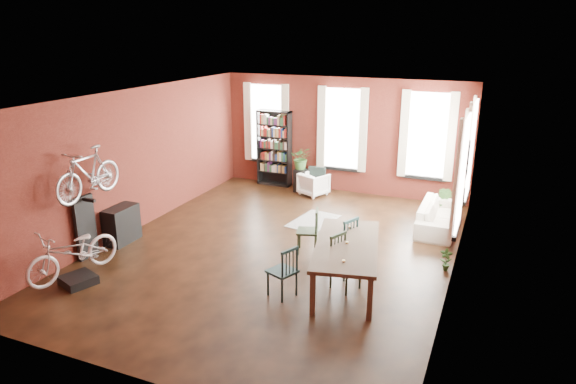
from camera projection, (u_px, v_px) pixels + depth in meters
The scene contains 19 objects.
room at pixel (300, 146), 10.58m from camera, with size 9.00×9.04×3.22m.
dining_table at pixel (346, 264), 9.21m from camera, with size 1.09×2.39×0.81m, color #4D3D2E.
dining_chair_a at pixel (282, 271), 8.83m from camera, with size 0.43×0.43×0.93m, color #173133.
dining_chair_b at pixel (308, 231), 10.57m from camera, with size 0.43×0.43×0.93m, color #21301C.
dining_chair_c at pixel (346, 263), 9.07m from camera, with size 0.46×0.46×0.99m, color black.
dining_chair_d at pixel (358, 247), 9.69m from camera, with size 0.47×0.47×1.01m, color #1B3B3C.
bookshelf at pixel (274, 148), 14.96m from camera, with size 1.00×0.32×2.20m, color black.
white_armchair at pixel (314, 183), 14.25m from camera, with size 0.68×0.63×0.70m, color white.
cream_sofa at pixel (439, 212), 11.85m from camera, with size 2.08×0.61×0.81m, color beige.
striped_rug at pixel (313, 221), 12.40m from camera, with size 0.85×1.37×0.01m, color black.
bike_trainer at pixel (78, 280), 9.35m from camera, with size 0.54×0.54×0.16m, color black.
bike_wall_rack at pixel (85, 227), 10.27m from camera, with size 0.16×0.60×1.30m, color black.
console_table at pixel (122, 225), 11.09m from camera, with size 0.40×0.80×0.80m, color black.
plant_stand at pixel (301, 180), 14.54m from camera, with size 0.33×0.33×0.65m, color black.
plant_by_sofa at pixel (442, 209), 12.75m from camera, with size 0.41×0.74×0.33m, color #2B5722.
plant_small at pixel (445, 267), 9.86m from camera, with size 0.23×0.44×0.16m, color #285421.
bicycle_floor at pixel (70, 230), 9.06m from camera, with size 0.62×0.94×1.78m, color #BFB3B0.
bicycle_hung at pixel (86, 157), 9.72m from camera, with size 0.47×1.00×1.66m, color #A5A8AD.
plant_on_stand at pixel (301, 160), 14.40m from camera, with size 0.58×0.64×0.50m, color #2E5923.
Camera 1 is at (4.07, -9.02, 4.47)m, focal length 32.00 mm.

